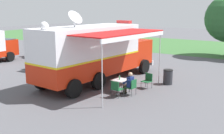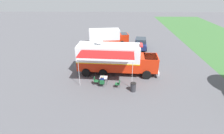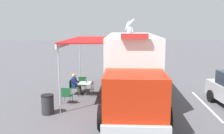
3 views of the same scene
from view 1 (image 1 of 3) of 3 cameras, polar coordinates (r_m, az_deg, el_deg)
The scene contains 13 objects.
ground_plane at distance 17.31m, azimuth -4.75°, elevation -3.39°, with size 100.00×100.00×0.00m, color #515156.
grass_verge at distance 35.20m, azimuth 16.34°, elevation 4.01°, with size 80.00×14.00×0.01m, color #386633.
lot_stripe at distance 20.77m, azimuth -10.18°, elevation -0.95°, with size 0.12×4.80×0.01m, color silver.
command_truck at distance 17.44m, azimuth -3.12°, elevation 3.27°, with size 5.24×9.63×4.53m.
folding_table at distance 15.33m, azimuth 1.68°, elevation -2.77°, with size 0.85×0.85×0.73m.
water_bottle at distance 15.29m, azimuth 1.54°, elevation -2.19°, with size 0.07×0.07×0.22m.
folding_chair_at_table at distance 14.89m, azimuth 4.05°, elevation -3.89°, with size 0.51×0.51×0.87m.
folding_chair_beside_table at distance 14.53m, azimuth 0.89°, elevation -4.25°, with size 0.51×0.51×0.87m.
folding_chair_spare_by_truck at distance 16.30m, azimuth 7.24°, elevation -2.55°, with size 0.55×0.55×0.87m.
seated_responder at distance 14.95m, azimuth 3.46°, elevation -3.26°, with size 0.68×0.58×1.25m.
trash_bin at distance 17.37m, azimuth 11.30°, elevation -1.98°, with size 0.57×0.57×0.91m.
car_behind_truck at distance 22.10m, azimuth -11.59°, elevation 2.09°, with size 2.13×4.26×1.76m.
car_far_corner at distance 26.66m, azimuth -13.12°, elevation 3.67°, with size 4.39×2.39×1.76m.
Camera 1 is at (10.47, -13.02, 4.56)m, focal length 44.96 mm.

